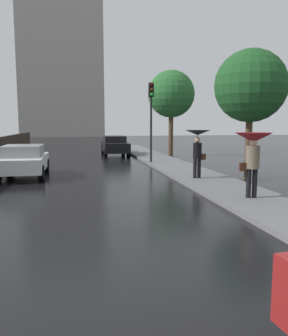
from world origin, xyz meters
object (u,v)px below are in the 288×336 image
at_px(pedestrian_with_umbrella_far, 253,146).
at_px(street_tree_far, 171,94).
at_px(pedestrian_with_umbrella_near, 198,141).
at_px(street_tree_mid, 251,86).
at_px(traffic_light, 151,108).
at_px(car_black_far_ahead, 115,146).
at_px(car_white_mid_road, 24,160).

xyz_separation_m(pedestrian_with_umbrella_far, street_tree_far, (1.57, 14.36, 2.63)).
distance_m(pedestrian_with_umbrella_far, street_tree_far, 14.69).
bearing_deg(pedestrian_with_umbrella_near, street_tree_far, 74.90).
xyz_separation_m(street_tree_mid, street_tree_far, (-0.37, 10.43, 0.53)).
height_order(traffic_light, street_tree_far, street_tree_far).
height_order(car_black_far_ahead, street_tree_mid, street_tree_mid).
bearing_deg(pedestrian_with_umbrella_far, car_black_far_ahead, -76.75).
relative_size(traffic_light, street_tree_far, 0.73).
height_order(pedestrian_with_umbrella_far, traffic_light, traffic_light).
bearing_deg(traffic_light, pedestrian_with_umbrella_far, -84.90).
distance_m(pedestrian_with_umbrella_near, street_tree_mid, 3.09).
distance_m(car_black_far_ahead, street_tree_far, 5.28).
height_order(pedestrian_with_umbrella_near, traffic_light, traffic_light).
bearing_deg(pedestrian_with_umbrella_near, car_black_far_ahead, 94.52).
xyz_separation_m(car_black_far_ahead, street_tree_far, (3.82, -0.93, 3.53)).
xyz_separation_m(car_black_far_ahead, street_tree_mid, (4.19, -11.36, 3.00)).
xyz_separation_m(car_white_mid_road, car_black_far_ahead, (4.87, 9.04, 0.01)).
height_order(car_white_mid_road, street_tree_far, street_tree_far).
relative_size(car_white_mid_road, pedestrian_with_umbrella_far, 2.09).
height_order(pedestrian_with_umbrella_near, pedestrian_with_umbrella_far, pedestrian_with_umbrella_near).
xyz_separation_m(car_black_far_ahead, pedestrian_with_umbrella_far, (2.25, -15.30, 0.90)).
distance_m(car_white_mid_road, street_tree_mid, 9.82).
bearing_deg(car_black_far_ahead, traffic_light, -75.45).
relative_size(pedestrian_with_umbrella_near, traffic_light, 0.43).
relative_size(pedestrian_with_umbrella_near, street_tree_far, 0.32).
bearing_deg(street_tree_mid, traffic_light, 116.14).
distance_m(car_black_far_ahead, street_tree_mid, 12.47).
bearing_deg(pedestrian_with_umbrella_near, pedestrian_with_umbrella_far, -90.84).
height_order(car_black_far_ahead, pedestrian_with_umbrella_far, pedestrian_with_umbrella_far).
distance_m(car_white_mid_road, traffic_light, 7.51).
relative_size(pedestrian_with_umbrella_far, traffic_light, 0.43).
xyz_separation_m(pedestrian_with_umbrella_near, traffic_light, (-0.58, 5.87, 1.54)).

